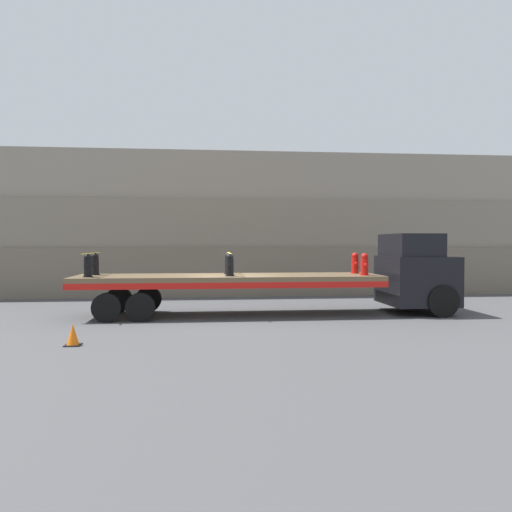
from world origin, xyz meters
name	(u,v)px	position (x,y,z in m)	size (l,w,h in m)	color
ground_plane	(229,315)	(0.00, 0.00, 0.00)	(120.00, 120.00, 0.00)	#474749
rock_cliff	(222,225)	(0.00, 7.40, 3.39)	(60.00, 3.30, 6.79)	#706656
truck_cab	(418,273)	(6.76, 0.00, 1.42)	(2.24, 2.72, 2.82)	black
flatbed_trailer	(211,282)	(-0.63, 0.00, 1.14)	(10.43, 2.57, 1.39)	brown
fire_hydrant_black_near_0	(88,266)	(-4.62, -0.54, 1.75)	(0.31, 0.56, 0.76)	black
fire_hydrant_black_far_0	(95,264)	(-4.62, 0.54, 1.75)	(0.31, 0.56, 0.76)	black
fire_hydrant_black_near_1	(230,265)	(0.00, -0.54, 1.75)	(0.31, 0.56, 0.76)	black
fire_hydrant_black_far_1	(228,264)	(0.00, 0.54, 1.75)	(0.31, 0.56, 0.76)	black
fire_hydrant_red_near_2	(364,265)	(4.62, -0.54, 1.75)	(0.31, 0.56, 0.76)	red
fire_hydrant_red_far_2	(355,263)	(4.62, 0.54, 1.75)	(0.31, 0.56, 0.76)	red
cargo_strap_rear	(91,253)	(-4.62, 0.00, 2.15)	(0.05, 2.67, 0.01)	yellow
cargo_strap_middle	(229,253)	(0.00, 0.00, 2.15)	(0.05, 2.67, 0.01)	yellow
traffic_cone	(73,335)	(-4.02, -4.72, 0.26)	(0.38, 0.38, 0.53)	black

